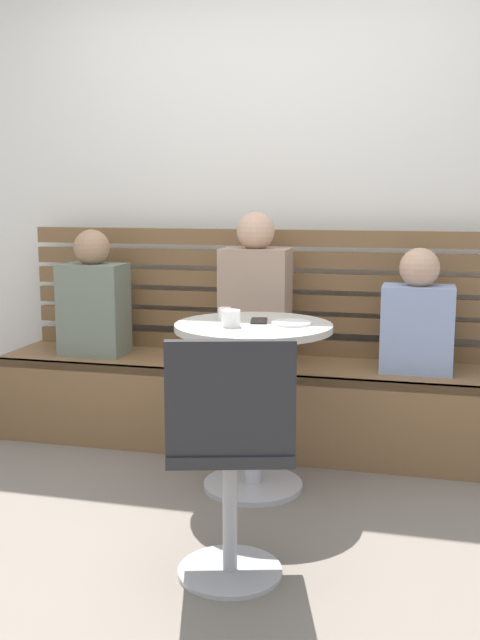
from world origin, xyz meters
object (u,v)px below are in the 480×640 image
object	(u,v)px
person_adult	(255,296)
cup_ceramic_white	(231,318)
booth_bench	(253,403)
person_child_middle	(94,300)
phone_on_table	(259,321)
cup_espresso_small	(224,314)
cafe_table	(253,374)
white_chair	(230,450)
plate_small	(291,323)
person_child_left	(417,318)

from	to	relation	value
person_adult	cup_ceramic_white	distance (m)	0.64
booth_bench	person_adult	bearing A→B (deg)	-37.00
person_child_middle	phone_on_table	size ratio (longest dim) A/B	4.77
cup_espresso_small	cup_ceramic_white	bearing A→B (deg)	-65.76
booth_bench	cafe_table	distance (m)	0.65
white_chair	person_adult	bearing A→B (deg)	99.62
booth_bench	phone_on_table	distance (m)	0.74
cup_ceramic_white	plate_small	size ratio (longest dim) A/B	0.47
person_child_left	phone_on_table	xyz separation A→B (m)	(-0.67, -0.50, 0.04)
booth_bench	white_chair	distance (m)	1.41
person_adult	cup_espresso_small	world-z (taller)	person_adult
person_child_left	cup_ceramic_white	bearing A→B (deg)	-139.17
person_child_middle	plate_small	bearing A→B (deg)	-24.02
person_adult	plate_small	world-z (taller)	person_adult
person_child_left	phone_on_table	world-z (taller)	person_child_left
white_chair	phone_on_table	xyz separation A→B (m)	(-0.10, 0.87, 0.28)
person_adult	person_child_middle	bearing A→B (deg)	-179.48
cafe_table	phone_on_table	world-z (taller)	phone_on_table
cafe_table	white_chair	xyz separation A→B (m)	(0.11, -0.81, -0.05)
plate_small	person_adult	bearing A→B (deg)	117.95
cup_espresso_small	cafe_table	bearing A→B (deg)	-24.79
plate_small	white_chair	bearing A→B (deg)	-93.31
person_child_left	plate_small	world-z (taller)	person_child_left
person_child_left	person_child_middle	distance (m)	1.68
cup_espresso_small	person_adult	bearing A→B (deg)	86.61
cup_ceramic_white	person_adult	bearing A→B (deg)	93.81
person_child_middle	booth_bench	bearing A→B (deg)	1.13
white_chair	cup_ceramic_white	world-z (taller)	white_chair
plate_small	person_child_left	bearing A→B (deg)	46.01
cafe_table	cup_espresso_small	world-z (taller)	cup_espresso_small
cafe_table	plate_small	world-z (taller)	plate_small
person_adult	cup_espresso_small	bearing A→B (deg)	-93.39
cafe_table	person_child_middle	bearing A→B (deg)	151.53
person_child_middle	cup_espresso_small	size ratio (longest dim) A/B	11.93
person_adult	cup_espresso_small	xyz separation A→B (m)	(-0.03, -0.48, -0.02)
cup_espresso_small	plate_small	xyz separation A→B (m)	(0.31, -0.04, -0.02)
cup_ceramic_white	phone_on_table	xyz separation A→B (m)	(0.09, 0.15, -0.03)
white_chair	phone_on_table	world-z (taller)	white_chair
booth_bench	white_chair	xyz separation A→B (m)	(0.24, -1.37, 0.24)
white_chair	booth_bench	bearing A→B (deg)	100.05
person_child_left	phone_on_table	bearing A→B (deg)	-143.03
cafe_table	phone_on_table	distance (m)	0.23
cup_espresso_small	phone_on_table	distance (m)	0.16
cup_espresso_small	plate_small	distance (m)	0.31
person_child_middle	cup_espresso_small	xyz separation A→B (m)	(0.86, -0.48, 0.03)
booth_bench	cafe_table	xyz separation A→B (m)	(0.13, -0.56, 0.30)
person_adult	person_child_left	xyz separation A→B (m)	(0.80, 0.01, -0.08)
phone_on_table	cup_ceramic_white	bearing A→B (deg)	-131.17
white_chair	person_child_middle	size ratio (longest dim) A/B	1.27
white_chair	plate_small	xyz separation A→B (m)	(0.05, 0.84, 0.28)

